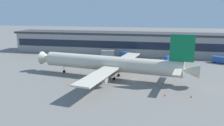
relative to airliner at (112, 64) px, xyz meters
The scene contains 12 objects.
ground_plane 9.93m from the airliner, ahead, with size 600.00×600.00×0.00m, color slate.
terminal_building 54.80m from the airliner, 81.51° to the left, with size 163.93×18.31×12.98m.
airliner is the anchor object (origin of this frame).
baggage_tug 51.83m from the airliner, 52.75° to the left, with size 4.04×3.02×1.85m.
stair_truck 40.16m from the airliner, 92.26° to the left, with size 6.05×5.82×3.55m.
catering_truck 40.24m from the airliner, 105.69° to the left, with size 7.61×4.19×4.15m.
fuel_truck 60.66m from the airliner, 37.24° to the left, with size 8.78×6.19×3.35m.
crew_van 44.13m from the airliner, 59.24° to the left, with size 5.04×5.39×2.55m.
traffic_cone_0 32.08m from the airliner, 28.58° to the right, with size 0.59×0.59×0.74m, color #F2590C.
traffic_cone_1 18.59m from the airliner, 137.06° to the right, with size 0.54×0.54×0.67m, color #F2590C.
traffic_cone_2 16.12m from the airliner, 26.31° to the right, with size 0.56×0.56×0.71m, color #F2590C.
traffic_cone_3 25.91m from the airliner, 37.71° to the right, with size 0.56×0.56×0.70m, color #F2590C.
Camera 1 is at (10.16, -81.81, 25.14)m, focal length 36.36 mm.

